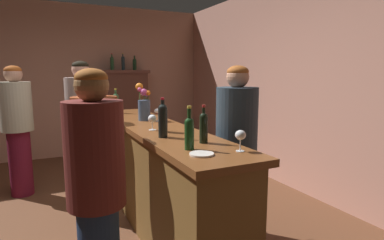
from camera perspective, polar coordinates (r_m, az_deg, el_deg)
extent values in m
plane|color=brown|center=(3.41, -17.38, -18.73)|extent=(8.11, 8.11, 0.00)
cube|color=tan|center=(6.21, -22.28, 6.46)|extent=(5.33, 0.12, 2.76)
cube|color=tan|center=(4.29, 19.69, 5.89)|extent=(0.12, 6.36, 2.76)
cube|color=brown|center=(3.25, -6.45, -10.44)|extent=(0.50, 2.82, 0.98)
cube|color=brown|center=(3.12, -6.61, -1.47)|extent=(0.57, 2.93, 0.05)
cube|color=#563025|center=(6.14, -11.91, 1.41)|extent=(0.82, 0.30, 1.58)
cube|color=brown|center=(6.10, -12.14, 8.52)|extent=(0.90, 0.36, 0.06)
cylinder|color=#173B18|center=(2.13, -0.49, -2.92)|extent=(0.07, 0.07, 0.19)
sphere|color=#173B18|center=(2.11, -0.49, -0.45)|extent=(0.07, 0.07, 0.07)
cylinder|color=#173B18|center=(2.11, -0.49, 0.83)|extent=(0.03, 0.03, 0.10)
cylinder|color=gold|center=(2.10, -0.50, 2.34)|extent=(0.03, 0.03, 0.02)
cylinder|color=#2B4929|center=(4.15, -13.57, 2.70)|extent=(0.07, 0.07, 0.21)
sphere|color=#2B4929|center=(4.15, -13.63, 4.16)|extent=(0.07, 0.07, 0.07)
cylinder|color=#2B4929|center=(4.14, -13.65, 4.74)|extent=(0.03, 0.03, 0.09)
cylinder|color=gold|center=(4.14, -13.67, 5.44)|extent=(0.03, 0.03, 0.02)
cylinder|color=#472A15|center=(4.03, -9.11, 2.72)|extent=(0.06, 0.06, 0.22)
sphere|color=#472A15|center=(4.02, -9.15, 4.29)|extent=(0.06, 0.06, 0.06)
cylinder|color=#472A15|center=(4.02, -9.16, 4.94)|extent=(0.02, 0.02, 0.09)
cylinder|color=red|center=(4.01, -9.18, 5.71)|extent=(0.02, 0.02, 0.02)
cylinder|color=black|center=(2.53, -5.29, -0.56)|extent=(0.07, 0.07, 0.23)
sphere|color=black|center=(2.52, -5.33, 2.06)|extent=(0.07, 0.07, 0.07)
cylinder|color=black|center=(2.51, -5.34, 2.87)|extent=(0.03, 0.03, 0.07)
cylinder|color=#AF1A29|center=(2.51, -5.36, 3.87)|extent=(0.03, 0.03, 0.02)
cylinder|color=black|center=(2.77, -5.25, -0.09)|extent=(0.08, 0.08, 0.20)
sphere|color=black|center=(2.75, -5.28, 1.98)|extent=(0.08, 0.08, 0.08)
cylinder|color=black|center=(2.75, -5.29, 2.72)|extent=(0.03, 0.03, 0.07)
cylinder|color=black|center=(2.75, -5.30, 3.64)|extent=(0.03, 0.03, 0.02)
cylinder|color=black|center=(2.33, 2.11, -1.83)|extent=(0.06, 0.06, 0.19)
sphere|color=black|center=(2.31, 2.12, 0.54)|extent=(0.06, 0.06, 0.06)
cylinder|color=black|center=(2.31, 2.13, 1.43)|extent=(0.02, 0.02, 0.07)
cylinder|color=#A92625|center=(2.30, 2.13, 2.53)|extent=(0.03, 0.03, 0.02)
cylinder|color=white|center=(2.12, 8.68, -5.57)|extent=(0.06, 0.06, 0.00)
cylinder|color=white|center=(2.11, 8.71, -4.55)|extent=(0.01, 0.01, 0.07)
ellipsoid|color=white|center=(2.10, 8.75, -2.69)|extent=(0.07, 0.07, 0.07)
cylinder|color=white|center=(3.39, -6.13, -0.18)|extent=(0.07, 0.07, 0.00)
cylinder|color=white|center=(3.38, -6.14, 0.47)|extent=(0.01, 0.01, 0.07)
ellipsoid|color=white|center=(3.37, -6.16, 1.60)|extent=(0.08, 0.08, 0.06)
ellipsoid|color=maroon|center=(3.38, -6.16, 1.32)|extent=(0.07, 0.07, 0.02)
cylinder|color=white|center=(2.88, -7.17, -1.77)|extent=(0.07, 0.07, 0.00)
cylinder|color=white|center=(2.88, -7.18, -1.12)|extent=(0.01, 0.01, 0.06)
ellipsoid|color=white|center=(2.86, -7.21, 0.24)|extent=(0.08, 0.08, 0.08)
cylinder|color=white|center=(3.74, -8.68, 0.61)|extent=(0.06, 0.06, 0.00)
cylinder|color=white|center=(3.74, -8.69, 1.11)|extent=(0.01, 0.01, 0.06)
ellipsoid|color=white|center=(3.73, -8.71, 2.03)|extent=(0.07, 0.07, 0.06)
ellipsoid|color=#5E0E12|center=(3.73, -8.70, 1.78)|extent=(0.06, 0.06, 0.02)
cylinder|color=#3E5370|center=(3.45, -8.61, 1.74)|extent=(0.13, 0.13, 0.22)
cylinder|color=#38602D|center=(3.44, -8.12, 3.37)|extent=(0.01, 0.01, 0.15)
sphere|color=#C24085|center=(3.44, -8.15, 4.64)|extent=(0.05, 0.05, 0.05)
cylinder|color=#38602D|center=(3.49, -8.40, 3.63)|extent=(0.01, 0.01, 0.18)
sphere|color=#C7462C|center=(3.48, -8.43, 5.07)|extent=(0.05, 0.05, 0.05)
cylinder|color=#38602D|center=(3.47, -9.46, 4.04)|extent=(0.01, 0.01, 0.23)
sphere|color=orange|center=(3.46, -9.50, 5.95)|extent=(0.08, 0.08, 0.08)
cylinder|color=#38602D|center=(3.42, -9.40, 3.74)|extent=(0.01, 0.01, 0.20)
sphere|color=#C44581|center=(3.42, -9.45, 5.44)|extent=(0.05, 0.05, 0.05)
cylinder|color=#38602D|center=(3.41, -8.69, 3.52)|extent=(0.01, 0.01, 0.18)
sphere|color=#BF4482|center=(3.41, -8.72, 4.99)|extent=(0.07, 0.07, 0.07)
cylinder|color=#38602D|center=(3.41, -7.89, 3.46)|extent=(0.01, 0.01, 0.17)
sphere|color=orange|center=(3.41, -7.92, 4.85)|extent=(0.05, 0.05, 0.05)
cylinder|color=white|center=(2.01, 1.76, -6.16)|extent=(0.16, 0.16, 0.01)
cylinder|color=#234828|center=(6.05, -14.24, 9.72)|extent=(0.07, 0.07, 0.21)
sphere|color=#234828|center=(6.05, -14.27, 10.70)|extent=(0.07, 0.07, 0.07)
cylinder|color=#234828|center=(6.06, -14.29, 11.06)|extent=(0.02, 0.02, 0.08)
cylinder|color=red|center=(6.06, -14.30, 11.50)|extent=(0.03, 0.03, 0.02)
cylinder|color=#1F2F34|center=(6.09, -12.34, 9.85)|extent=(0.06, 0.06, 0.22)
sphere|color=#1F2F34|center=(6.10, -12.38, 10.90)|extent=(0.06, 0.06, 0.06)
cylinder|color=#1F2F34|center=(6.10, -12.39, 11.24)|extent=(0.02, 0.02, 0.07)
cylinder|color=gold|center=(6.10, -12.40, 11.65)|extent=(0.02, 0.02, 0.02)
cylinder|color=#19361E|center=(6.15, -10.32, 9.70)|extent=(0.07, 0.07, 0.18)
sphere|color=#19361E|center=(6.15, -10.35, 10.55)|extent=(0.07, 0.07, 0.07)
cylinder|color=#19361E|center=(6.15, -10.36, 10.88)|extent=(0.03, 0.03, 0.07)
cylinder|color=black|center=(6.15, -10.37, 11.29)|extent=(0.03, 0.03, 0.02)
cylinder|color=maroon|center=(4.55, -28.57, -6.84)|extent=(0.27, 0.27, 0.83)
cylinder|color=#B3AF96|center=(4.43, -29.24, 2.13)|extent=(0.37, 0.37, 0.60)
sphere|color=tan|center=(4.41, -29.62, 7.23)|extent=(0.21, 0.21, 0.21)
ellipsoid|color=#A34D1B|center=(4.41, -29.66, 7.83)|extent=(0.20, 0.20, 0.11)
cylinder|color=#2D312B|center=(3.65, -18.57, -9.80)|extent=(0.24, 0.24, 0.84)
cylinder|color=#A28E86|center=(3.50, -19.15, 1.89)|extent=(0.34, 0.34, 0.66)
sphere|color=tan|center=(3.48, -19.49, 8.58)|extent=(0.18, 0.18, 0.18)
ellipsoid|color=black|center=(3.48, -19.52, 9.24)|extent=(0.17, 0.17, 0.10)
cylinder|color=maroon|center=(1.82, -17.15, -5.92)|extent=(0.32, 0.32, 0.59)
sphere|color=#9B6D3E|center=(1.77, -17.69, 5.97)|extent=(0.18, 0.18, 0.18)
ellipsoid|color=#A15821|center=(1.77, -17.76, 7.30)|extent=(0.17, 0.17, 0.10)
cylinder|color=#2B2724|center=(2.79, -16.38, -16.15)|extent=(0.25, 0.25, 0.78)
cylinder|color=maroon|center=(2.59, -17.02, -2.32)|extent=(0.35, 0.35, 0.58)
sphere|color=#D8A792|center=(2.54, -17.40, 6.06)|extent=(0.20, 0.20, 0.20)
ellipsoid|color=#502F1B|center=(2.54, -17.45, 7.07)|extent=(0.19, 0.19, 0.11)
cylinder|color=gray|center=(3.09, 7.82, -12.99)|extent=(0.27, 0.27, 0.83)
cylinder|color=#283642|center=(2.90, 8.10, 0.08)|extent=(0.38, 0.38, 0.59)
sphere|color=tan|center=(2.87, 8.27, 7.71)|extent=(0.20, 0.20, 0.20)
ellipsoid|color=#9B501F|center=(2.87, 8.29, 8.63)|extent=(0.19, 0.19, 0.11)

